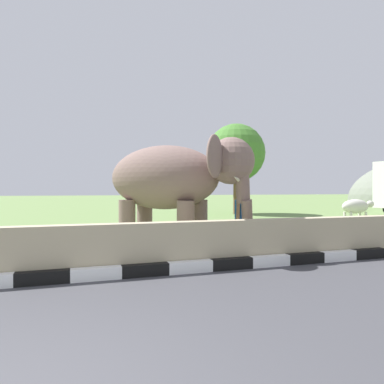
% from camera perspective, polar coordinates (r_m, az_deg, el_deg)
% --- Properties ---
extents(striped_curb, '(16.20, 0.20, 0.24)m').
position_cam_1_polar(striped_curb, '(6.85, -26.89, -12.62)').
color(striped_curb, white).
rests_on(striped_curb, ground_plane).
extents(barrier_parapet, '(28.00, 0.36, 1.00)m').
position_cam_1_polar(barrier_parapet, '(7.14, -7.27, -8.95)').
color(barrier_parapet, tan).
rests_on(barrier_parapet, ground_plane).
extents(elephant, '(3.88, 3.78, 2.95)m').
position_cam_1_polar(elephant, '(9.23, -2.65, 2.08)').
color(elephant, '#795F59').
rests_on(elephant, ground_plane).
extents(person_handler, '(0.56, 0.50, 1.66)m').
position_cam_1_polar(person_handler, '(9.33, 8.11, -4.14)').
color(person_handler, navy).
rests_on(person_handler, ground_plane).
extents(cow_near, '(1.90, 0.69, 1.23)m').
position_cam_1_polar(cow_near, '(17.86, 25.07, -2.22)').
color(cow_near, beige).
rests_on(cow_near, ground_plane).
extents(tree_distant, '(3.99, 3.99, 6.20)m').
position_cam_1_polar(tree_distant, '(24.47, 7.15, 6.27)').
color(tree_distant, brown).
rests_on(tree_distant, ground_plane).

